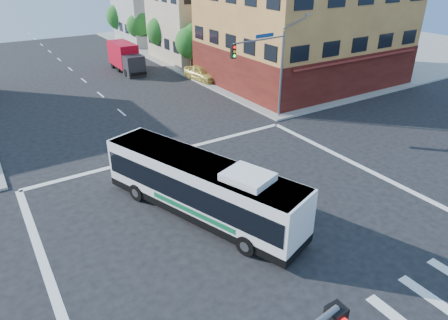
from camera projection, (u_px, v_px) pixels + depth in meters
ground at (249, 220)px, 20.36m from camera, size 120.00×120.00×0.00m
sidewalk_ne at (299, 42)px, 63.43m from camera, size 50.00×50.00×0.15m
corner_building_ne at (303, 24)px, 41.18m from camera, size 18.10×15.44×14.00m
building_east_near at (204, 22)px, 52.02m from camera, size 12.06×10.06×9.00m
building_east_far at (159, 8)px, 62.32m from camera, size 12.06×10.06×10.00m
signal_mast_ne at (266, 61)px, 30.45m from camera, size 7.91×1.13×8.07m
street_tree_a at (192, 40)px, 45.44m from camera, size 3.60×3.60×5.53m
street_tree_b at (162, 29)px, 51.39m from camera, size 3.80×3.80×5.79m
street_tree_c at (139, 24)px, 57.53m from camera, size 3.40×3.40×5.29m
street_tree_d at (120, 15)px, 63.36m from camera, size 4.00×4.00×6.03m
transit_bus at (201, 187)px, 20.11m from camera, size 6.10×11.66×3.40m
box_truck at (126, 58)px, 46.48m from camera, size 2.14×7.08×3.18m
parked_car at (202, 73)px, 43.31m from camera, size 2.52×4.98×1.63m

